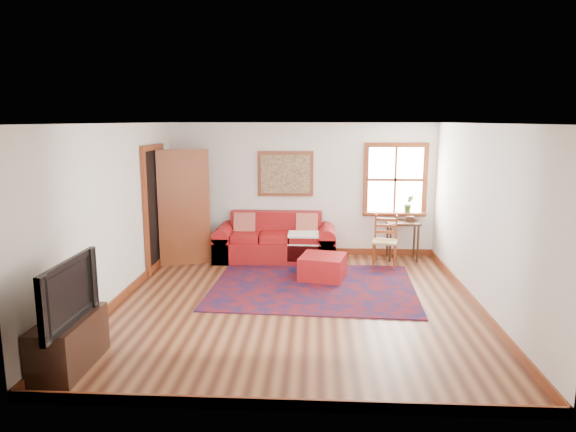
# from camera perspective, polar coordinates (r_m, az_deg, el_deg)

# --- Properties ---
(ground) EXTENTS (5.50, 5.50, 0.00)m
(ground) POSITION_cam_1_polar(r_m,az_deg,el_deg) (7.34, 0.78, -9.66)
(ground) COLOR #442012
(ground) RESTS_ON ground
(room_envelope) EXTENTS (5.04, 5.54, 2.52)m
(room_envelope) POSITION_cam_1_polar(r_m,az_deg,el_deg) (6.96, 0.82, 3.25)
(room_envelope) COLOR silver
(room_envelope) RESTS_ON ground
(window) EXTENTS (1.18, 0.20, 1.38)m
(window) POSITION_cam_1_polar(r_m,az_deg,el_deg) (9.78, 11.99, 3.15)
(window) COLOR white
(window) RESTS_ON ground
(doorway) EXTENTS (0.89, 1.08, 2.14)m
(doorway) POSITION_cam_1_polar(r_m,az_deg,el_deg) (9.13, -12.67, 1.06)
(doorway) COLOR black
(doorway) RESTS_ON ground
(framed_artwork) EXTENTS (1.05, 0.07, 0.85)m
(framed_artwork) POSITION_cam_1_polar(r_m,az_deg,el_deg) (9.66, -0.29, 4.70)
(framed_artwork) COLOR brown
(framed_artwork) RESTS_ON ground
(persian_rug) EXTENTS (3.19, 2.60, 0.02)m
(persian_rug) POSITION_cam_1_polar(r_m,az_deg,el_deg) (8.02, 2.81, -7.80)
(persian_rug) COLOR #580C0E
(persian_rug) RESTS_ON ground
(red_leather_sofa) EXTENTS (2.19, 0.91, 0.86)m
(red_leather_sofa) POSITION_cam_1_polar(r_m,az_deg,el_deg) (9.50, -1.38, -3.14)
(red_leather_sofa) COLOR maroon
(red_leather_sofa) RESTS_ON ground
(red_ottoman) EXTENTS (0.81, 0.81, 0.39)m
(red_ottoman) POSITION_cam_1_polar(r_m,az_deg,el_deg) (8.37, 3.87, -5.70)
(red_ottoman) COLOR maroon
(red_ottoman) RESTS_ON ground
(side_table) EXTENTS (0.60, 0.45, 0.72)m
(side_table) POSITION_cam_1_polar(r_m,az_deg,el_deg) (9.64, 12.65, -1.33)
(side_table) COLOR #331A11
(side_table) RESTS_ON ground
(ladder_back_chair) EXTENTS (0.49, 0.47, 0.90)m
(ladder_back_chair) POSITION_cam_1_polar(r_m,az_deg,el_deg) (9.18, 10.74, -2.52)
(ladder_back_chair) COLOR tan
(ladder_back_chair) RESTS_ON ground
(media_cabinet) EXTENTS (0.44, 0.99, 0.54)m
(media_cabinet) POSITION_cam_1_polar(r_m,az_deg,el_deg) (5.93, -23.17, -12.80)
(media_cabinet) COLOR #331A11
(media_cabinet) RESTS_ON ground
(television) EXTENTS (0.15, 1.14, 0.65)m
(television) POSITION_cam_1_polar(r_m,az_deg,el_deg) (5.58, -24.14, -7.76)
(television) COLOR black
(television) RESTS_ON media_cabinet
(candle_hurricane) EXTENTS (0.12, 0.12, 0.18)m
(candle_hurricane) POSITION_cam_1_polar(r_m,az_deg,el_deg) (6.10, -21.39, -8.42)
(candle_hurricane) COLOR silver
(candle_hurricane) RESTS_ON media_cabinet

